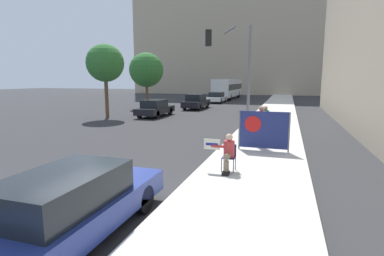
{
  "coord_description": "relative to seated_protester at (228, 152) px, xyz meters",
  "views": [
    {
      "loc": [
        4.55,
        -6.32,
        3.01
      ],
      "look_at": [
        1.21,
        4.16,
        1.22
      ],
      "focal_mm": 28.0,
      "sensor_mm": 36.0,
      "label": 1
    }
  ],
  "objects": [
    {
      "name": "street_tree_midblock",
      "position": [
        -12.53,
        19.93,
        3.19
      ],
      "size": [
        3.57,
        3.57,
        5.79
      ],
      "color": "brown",
      "rests_on": "ground_plane"
    },
    {
      "name": "parked_car_curbside",
      "position": [
        -2.07,
        -4.63,
        -0.11
      ],
      "size": [
        1.7,
        4.7,
        1.36
      ],
      "color": "navy",
      "rests_on": "ground_plane"
    },
    {
      "name": "city_bus_on_road",
      "position": [
        -7.31,
        37.83,
        0.97
      ],
      "size": [
        2.49,
        12.4,
        3.06
      ],
      "color": "silver",
      "rests_on": "ground_plane"
    },
    {
      "name": "pedestrian_behind",
      "position": [
        0.73,
        5.44,
        0.19
      ],
      "size": [
        0.34,
        0.34,
        1.62
      ],
      "rotation": [
        0.0,
        0.0,
        5.79
      ],
      "color": "black",
      "rests_on": "sidewalk_curb"
    },
    {
      "name": "jogger_on_sidewalk",
      "position": [
        0.68,
        3.78,
        0.27
      ],
      "size": [
        0.34,
        0.34,
        1.75
      ],
      "rotation": [
        0.0,
        0.0,
        3.81
      ],
      "color": "#334775",
      "rests_on": "sidewalk_curb"
    },
    {
      "name": "traffic_light_pole",
      "position": [
        -1.18,
        7.62,
        3.21
      ],
      "size": [
        2.36,
        2.13,
        5.74
      ],
      "color": "slate",
      "rests_on": "sidewalk_curb"
    },
    {
      "name": "car_on_road_distant",
      "position": [
        -7.14,
        29.3,
        -0.1
      ],
      "size": [
        1.87,
        4.43,
        1.39
      ],
      "color": "white",
      "rests_on": "ground_plane"
    },
    {
      "name": "seated_protester",
      "position": [
        0.0,
        0.0,
        0.0
      ],
      "size": [
        0.99,
        0.77,
        1.18
      ],
      "rotation": [
        0.0,
        0.0,
        -0.4
      ],
      "color": "#474C56",
      "rests_on": "sidewalk_curb"
    },
    {
      "name": "car_on_road_nearest",
      "position": [
        -8.62,
        13.42,
        -0.1
      ],
      "size": [
        1.71,
        4.4,
        1.38
      ],
      "color": "black",
      "rests_on": "ground_plane"
    },
    {
      "name": "car_on_road_midblock",
      "position": [
        -7.29,
        20.6,
        -0.04
      ],
      "size": [
        1.76,
        4.78,
        1.54
      ],
      "color": "black",
      "rests_on": "ground_plane"
    },
    {
      "name": "ground_plane",
      "position": [
        -2.86,
        -2.62,
        -0.8
      ],
      "size": [
        160.0,
        160.0,
        0.0
      ],
      "primitive_type": "plane",
      "color": "#303033"
    },
    {
      "name": "street_tree_near_curb",
      "position": [
        -11.84,
        11.43,
        3.44
      ],
      "size": [
        2.88,
        2.88,
        5.7
      ],
      "color": "brown",
      "rests_on": "ground_plane"
    },
    {
      "name": "protest_banner",
      "position": [
        0.82,
        3.14,
        0.22
      ],
      "size": [
        2.0,
        0.06,
        1.59
      ],
      "color": "slate",
      "rests_on": "sidewalk_curb"
    },
    {
      "name": "sidewalk_curb",
      "position": [
        0.73,
        12.38,
        -0.71
      ],
      "size": [
        3.43,
        90.0,
        0.17
      ],
      "primitive_type": "cube",
      "color": "beige",
      "rests_on": "ground_plane"
    }
  ]
}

